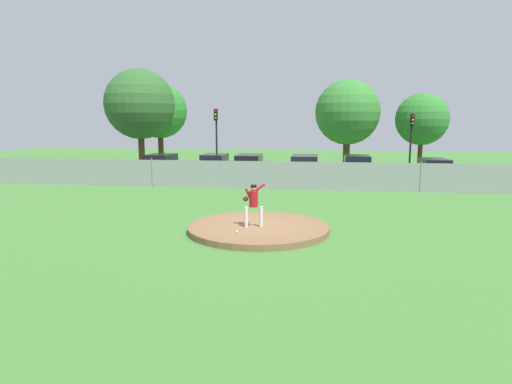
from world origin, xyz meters
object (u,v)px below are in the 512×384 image
(baseball, at_px, (237,232))
(parked_car_teal, at_px, (357,169))
(parked_car_slate, at_px, (215,166))
(parked_car_navy, at_px, (434,171))
(traffic_light_near, at_px, (216,129))
(parked_car_champagne, at_px, (305,169))
(parked_car_charcoal, at_px, (249,168))
(traffic_light_far, at_px, (411,133))
(pitcher_youth, at_px, (253,201))
(parked_car_burgundy, at_px, (161,166))
(traffic_cone_orange, at_px, (268,180))

(baseball, height_order, parked_car_teal, parked_car_teal)
(parked_car_teal, height_order, parked_car_slate, parked_car_teal)
(parked_car_navy, relative_size, traffic_light_near, 0.85)
(parked_car_navy, relative_size, parked_car_slate, 0.98)
(baseball, distance_m, parked_car_teal, 16.76)
(parked_car_champagne, bearing_deg, baseball, -97.11)
(parked_car_charcoal, distance_m, traffic_light_near, 6.16)
(parked_car_navy, bearing_deg, parked_car_champagne, -178.85)
(parked_car_slate, xyz_separation_m, parked_car_charcoal, (2.57, -0.62, 0.02))
(parked_car_charcoal, distance_m, traffic_light_far, 12.85)
(parked_car_navy, relative_size, parked_car_charcoal, 0.93)
(parked_car_slate, bearing_deg, pitcher_youth, -71.90)
(parked_car_burgundy, xyz_separation_m, parked_car_charcoal, (6.49, -0.45, 0.04))
(baseball, xyz_separation_m, traffic_cone_orange, (-0.40, 13.33, 0.00))
(traffic_light_near, bearing_deg, parked_car_navy, -16.02)
(parked_car_burgundy, bearing_deg, pitcher_youth, -59.33)
(traffic_light_near, xyz_separation_m, traffic_light_far, (15.01, 0.31, -0.27))
(parked_car_burgundy, relative_size, parked_car_slate, 0.99)
(pitcher_youth, height_order, parked_car_slate, pitcher_youth)
(traffic_cone_orange, xyz_separation_m, traffic_light_near, (-4.84, 6.59, 3.12))
(pitcher_youth, xyz_separation_m, parked_car_slate, (-4.94, 15.11, -0.36))
(baseball, xyz_separation_m, parked_car_charcoal, (-1.92, 15.41, 0.57))
(pitcher_youth, xyz_separation_m, traffic_light_near, (-5.69, 19.01, 2.21))
(baseball, height_order, parked_car_slate, parked_car_slate)
(parked_car_teal, distance_m, parked_car_charcoal, 7.35)
(parked_car_slate, bearing_deg, traffic_cone_orange, -33.36)
(pitcher_youth, distance_m, parked_car_burgundy, 17.38)
(baseball, relative_size, parked_car_champagne, 0.02)
(parked_car_navy, height_order, parked_car_champagne, parked_car_champagne)
(traffic_light_far, bearing_deg, baseball, -115.77)
(parked_car_charcoal, bearing_deg, pitcher_youth, -80.72)
(parked_car_champagne, relative_size, traffic_cone_orange, 8.64)
(baseball, bearing_deg, pitcher_youth, 64.08)
(parked_car_navy, distance_m, traffic_light_far, 5.35)
(parked_car_burgundy, relative_size, parked_car_charcoal, 0.94)
(baseball, xyz_separation_m, traffic_light_far, (9.77, 20.23, 2.85))
(parked_car_champagne, bearing_deg, traffic_cone_orange, -139.72)
(baseball, bearing_deg, parked_car_burgundy, 117.96)
(parked_car_teal, relative_size, traffic_cone_orange, 7.50)
(parked_car_slate, xyz_separation_m, traffic_cone_orange, (4.09, -2.70, -0.54))
(parked_car_navy, bearing_deg, parked_car_teal, 175.34)
(pitcher_youth, xyz_separation_m, traffic_cone_orange, (-0.85, 12.42, -0.90))
(parked_car_teal, distance_m, traffic_light_far, 6.59)
(parked_car_teal, xyz_separation_m, parked_car_champagne, (-3.50, -0.57, 0.02))
(baseball, distance_m, parked_car_champagne, 15.42)
(baseball, distance_m, parked_car_burgundy, 17.96)
(pitcher_youth, relative_size, traffic_light_far, 0.35)
(parked_car_burgundy, xyz_separation_m, parked_car_navy, (18.73, -0.40, -0.03))
(pitcher_youth, relative_size, parked_car_teal, 0.39)
(pitcher_youth, height_order, baseball, pitcher_youth)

